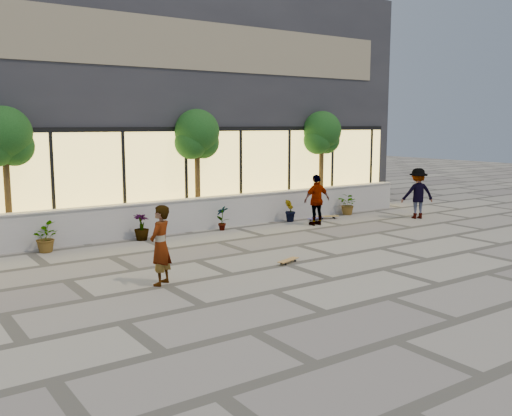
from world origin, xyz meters
TOP-DOWN VIEW (x-y plane):
  - ground at (0.00, 0.00)m, footprint 80.00×80.00m
  - planter_wall at (0.00, 7.00)m, footprint 22.00×0.42m
  - retail_building at (-0.00, 12.49)m, footprint 24.00×9.17m
  - shrub_c at (-2.90, 6.45)m, footprint 0.68×0.77m
  - shrub_d at (-0.10, 6.45)m, footprint 0.64×0.64m
  - shrub_e at (2.70, 6.45)m, footprint 0.46×0.35m
  - shrub_f at (5.50, 6.45)m, footprint 0.55×0.57m
  - shrub_g at (8.30, 6.45)m, footprint 0.77×0.84m
  - tree_midwest at (-3.50, 7.70)m, footprint 1.60×1.50m
  - tree_mideast at (2.50, 7.70)m, footprint 1.60×1.50m
  - tree_east at (8.00, 7.70)m, footprint 1.60×1.50m
  - skater_center at (-1.67, 1.79)m, footprint 0.75×0.71m
  - skater_right_near at (5.84, 5.43)m, footprint 1.04×0.48m
  - skater_right_far at (9.80, 4.43)m, footprint 1.37×1.15m
  - skateboard_center at (1.75, 1.75)m, footprint 0.74×0.42m
  - skateboard_right_near at (7.00, 6.20)m, footprint 0.89×0.55m
  - skateboard_right_far at (6.50, 6.20)m, footprint 0.86×0.39m

SIDE VIEW (x-z plane):
  - ground at x=0.00m, z-range 0.00..0.00m
  - skateboard_center at x=1.75m, z-range 0.03..0.12m
  - skateboard_right_far at x=6.50m, z-range 0.03..0.13m
  - skateboard_right_near at x=7.00m, z-range 0.03..0.14m
  - shrub_c at x=-2.90m, z-range 0.00..0.81m
  - shrub_d at x=-0.10m, z-range 0.00..0.81m
  - shrub_e at x=2.70m, z-range 0.00..0.81m
  - shrub_f at x=5.50m, z-range 0.00..0.81m
  - shrub_g at x=8.30m, z-range 0.00..0.81m
  - planter_wall at x=0.00m, z-range 0.00..1.04m
  - skater_center at x=-1.67m, z-range 0.00..1.73m
  - skater_right_near at x=5.84m, z-range 0.00..1.73m
  - skater_right_far at x=9.80m, z-range 0.00..1.83m
  - tree_midwest at x=-3.50m, z-range 1.03..4.94m
  - tree_mideast at x=2.50m, z-range 1.03..4.94m
  - tree_east at x=8.00m, z-range 1.03..4.94m
  - retail_building at x=0.00m, z-range 0.00..8.50m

